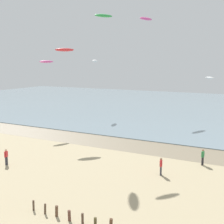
% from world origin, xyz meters
% --- Properties ---
extents(wet_sand_strip, '(120.00, 5.92, 0.01)m').
position_xyz_m(wet_sand_strip, '(0.00, 25.46, 0.00)').
color(wet_sand_strip, '#84755B').
rests_on(wet_sand_strip, ground).
extents(sea, '(160.00, 70.00, 0.10)m').
position_xyz_m(sea, '(0.00, 63.43, 0.05)').
color(sea, gray).
rests_on(sea, ground).
extents(person_nearest_camera, '(0.30, 0.56, 1.71)m').
position_xyz_m(person_nearest_camera, '(-11.55, 12.43, 0.92)').
color(person_nearest_camera, '#383842').
rests_on(person_nearest_camera, ground).
extents(person_by_waterline, '(0.27, 0.57, 1.71)m').
position_xyz_m(person_by_waterline, '(6.71, 21.88, 0.92)').
color(person_by_waterline, '#232328').
rests_on(person_by_waterline, ground).
extents(person_left_flank, '(0.29, 0.56, 1.71)m').
position_xyz_m(person_left_flank, '(3.76, 17.11, 0.92)').
color(person_left_flank, '#383842').
rests_on(person_left_flank, ground).
extents(kite_aloft_0, '(1.99, 1.80, 0.40)m').
position_xyz_m(kite_aloft_0, '(2.97, 45.16, 8.03)').
color(kite_aloft_0, white).
extents(kite_aloft_2, '(2.03, 2.36, 0.55)m').
position_xyz_m(kite_aloft_2, '(-5.92, 23.41, 16.17)').
color(kite_aloft_2, green).
extents(kite_aloft_4, '(2.53, 2.62, 0.60)m').
position_xyz_m(kite_aloft_4, '(-13.90, 26.29, 12.42)').
color(kite_aloft_4, red).
extents(kite_aloft_5, '(1.60, 2.81, 0.52)m').
position_xyz_m(kite_aloft_5, '(-18.64, 42.73, 10.96)').
color(kite_aloft_5, white).
extents(kite_aloft_11, '(2.41, 3.63, 0.89)m').
position_xyz_m(kite_aloft_11, '(-10.73, 49.54, 19.31)').
color(kite_aloft_11, '#E54C99').
extents(kite_aloft_12, '(1.66, 2.44, 0.38)m').
position_xyz_m(kite_aloft_12, '(-19.08, 28.52, 10.77)').
color(kite_aloft_12, '#E54C99').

